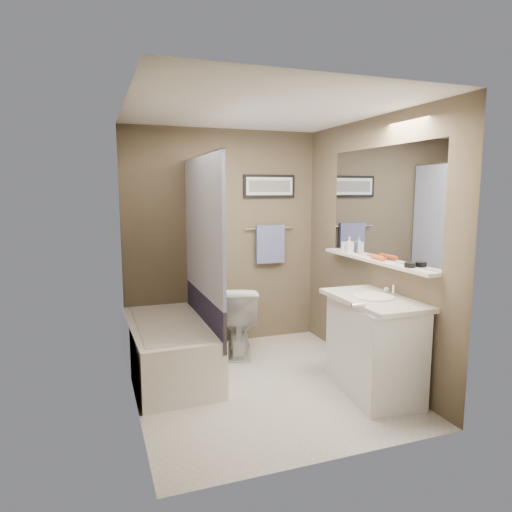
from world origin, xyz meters
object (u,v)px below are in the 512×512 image
object	(u,v)px
bathtub	(168,348)
toilet	(238,319)
hair_brush_front	(378,257)
vanity	(374,347)
candle_bowl_near	(410,265)
soap_bottle	(349,245)
glass_jar	(345,247)

from	to	relation	value
bathtub	toilet	distance (m)	0.86
toilet	hair_brush_front	size ratio (longest dim) A/B	3.38
toilet	vanity	world-z (taller)	vanity
vanity	candle_bowl_near	distance (m)	0.78
bathtub	hair_brush_front	distance (m)	2.13
soap_bottle	hair_brush_front	bearing A→B (deg)	-90.00
bathtub	candle_bowl_near	world-z (taller)	candle_bowl_near
bathtub	soap_bottle	xyz separation A→B (m)	(1.79, -0.25, 0.94)
toilet	vanity	distance (m)	1.53
hair_brush_front	toilet	bearing A→B (deg)	133.32
vanity	glass_jar	bearing A→B (deg)	83.53
bathtub	glass_jar	xyz separation A→B (m)	(1.79, -0.17, 0.92)
bathtub	candle_bowl_near	bearing A→B (deg)	-35.47
toilet	bathtub	bearing A→B (deg)	39.42
vanity	hair_brush_front	world-z (taller)	hair_brush_front
glass_jar	vanity	bearing A→B (deg)	-102.71
vanity	candle_bowl_near	world-z (taller)	candle_bowl_near
bathtub	glass_jar	world-z (taller)	glass_jar
candle_bowl_near	vanity	bearing A→B (deg)	134.85
vanity	candle_bowl_near	xyz separation A→B (m)	(0.19, -0.19, 0.73)
toilet	hair_brush_front	distance (m)	1.63
bathtub	glass_jar	size ratio (longest dim) A/B	15.00
hair_brush_front	glass_jar	world-z (taller)	glass_jar
candle_bowl_near	hair_brush_front	xyz separation A→B (m)	(0.00, 0.44, 0.00)
bathtub	hair_brush_front	xyz separation A→B (m)	(1.79, -0.74, 0.89)
bathtub	vanity	world-z (taller)	vanity
vanity	soap_bottle	bearing A→B (deg)	82.30
hair_brush_front	soap_bottle	bearing A→B (deg)	90.00
hair_brush_front	soap_bottle	world-z (taller)	soap_bottle
vanity	hair_brush_front	xyz separation A→B (m)	(0.19, 0.25, 0.74)
toilet	hair_brush_front	xyz separation A→B (m)	(0.99, -1.05, 0.77)
hair_brush_front	soap_bottle	xyz separation A→B (m)	(0.00, 0.49, 0.06)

